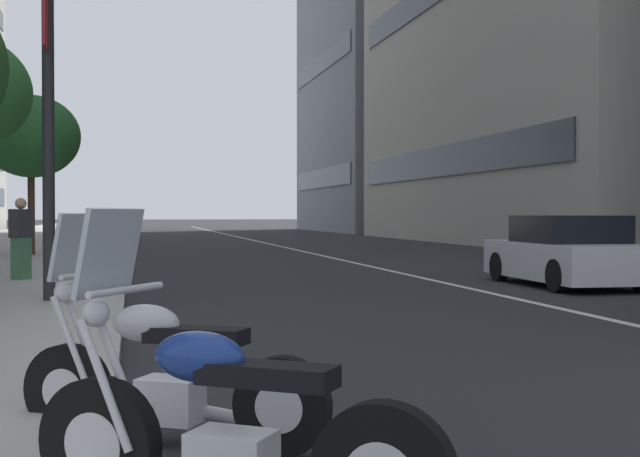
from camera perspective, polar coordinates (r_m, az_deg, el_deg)
The scene contains 6 objects.
lane_centre_stripe at distance 39.62m, azimuth -3.16°, elevation -1.08°, with size 110.00×0.16×0.01m, color silver.
motorcycle_mid_row at distance 4.09m, azimuth -6.38°, elevation -13.32°, with size 1.28×1.82×1.48m.
motorcycle_far_end_row at distance 5.53m, azimuth -10.34°, elevation -9.69°, with size 1.17×1.87×1.46m.
car_following_behind at distance 17.80m, azimuth 16.11°, elevation -1.60°, with size 4.19×2.01×1.41m.
street_tree_far_plaza at distance 28.63m, azimuth -18.71°, elevation 5.82°, with size 3.06×3.06×5.04m.
pedestrian_on_plaza at distance 17.89m, azimuth -19.30°, elevation -0.63°, with size 0.47×0.46×1.61m.
Camera 1 is at (-4.08, 6.38, 1.46)m, focal length 48.03 mm.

